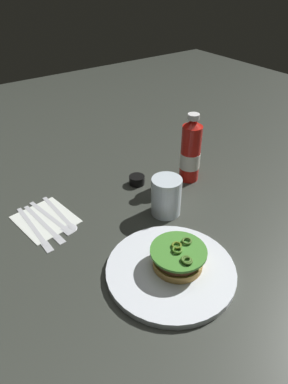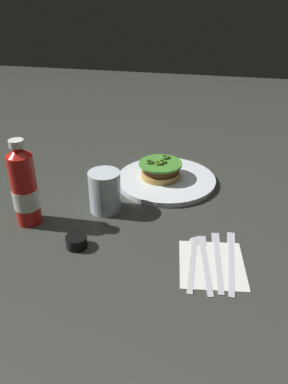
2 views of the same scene
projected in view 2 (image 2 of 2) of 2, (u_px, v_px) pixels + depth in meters
ground_plane at (151, 194)px, 1.05m from camera, size 3.00×3.00×0.00m
dinner_plate at (166, 180)px, 1.11m from camera, size 0.29×0.29×0.02m
burger_sandwich at (160, 170)px, 1.10m from camera, size 0.12×0.12×0.05m
ketchup_bottle at (24, 188)px, 0.89m from camera, size 0.06×0.06×0.21m
water_glass at (105, 191)px, 0.96m from camera, size 0.08×0.08×0.11m
condiment_cup at (77, 242)px, 0.84m from camera, size 0.05×0.05×0.03m
napkin at (212, 264)px, 0.79m from camera, size 0.17×0.16×0.00m
steak_knife at (231, 256)px, 0.81m from camera, size 0.21×0.02×0.00m
butter_knife at (218, 255)px, 0.81m from camera, size 0.20×0.04×0.00m
fork_utensil at (205, 257)px, 0.81m from camera, size 0.19×0.05×0.00m
spoon_utensil at (193, 253)px, 0.82m from camera, size 0.19×0.03×0.00m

